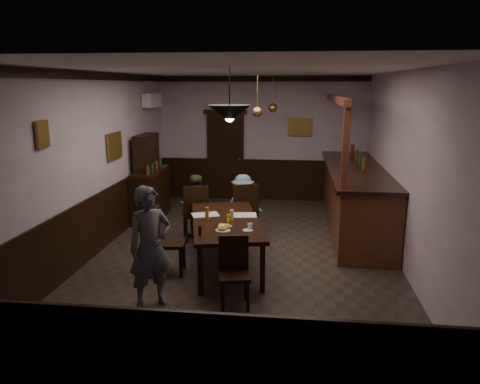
% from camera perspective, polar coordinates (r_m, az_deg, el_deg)
% --- Properties ---
extents(room, '(5.01, 8.01, 3.01)m').
position_cam_1_polar(room, '(7.50, 0.44, 3.09)').
color(room, '#2D2621').
rests_on(room, ground).
extents(dining_table, '(1.48, 2.37, 0.75)m').
position_cam_1_polar(dining_table, '(7.24, -1.77, -3.90)').
color(dining_table, black).
rests_on(dining_table, ground).
extents(chair_far_left, '(0.57, 0.57, 1.04)m').
position_cam_1_polar(chair_far_left, '(8.47, -5.44, -2.26)').
color(chair_far_left, black).
rests_on(chair_far_left, ground).
extents(chair_far_right, '(0.57, 0.57, 1.06)m').
position_cam_1_polar(chair_far_right, '(8.52, 0.61, -2.05)').
color(chair_far_right, black).
rests_on(chair_far_right, ground).
extents(chair_near, '(0.46, 0.46, 0.90)m').
position_cam_1_polar(chair_near, '(6.05, -0.73, -9.27)').
color(chair_near, black).
rests_on(chair_near, ground).
extents(chair_side, '(0.48, 0.48, 1.01)m').
position_cam_1_polar(chair_side, '(7.09, -9.21, -5.55)').
color(chair_side, black).
rests_on(chair_side, ground).
extents(person_standing, '(0.68, 0.66, 1.57)m').
position_cam_1_polar(person_standing, '(6.02, -10.89, -6.63)').
color(person_standing, '#52555E').
rests_on(person_standing, ground).
extents(person_seated_left, '(0.65, 0.56, 1.18)m').
position_cam_1_polar(person_seated_left, '(8.74, -5.52, -1.66)').
color(person_seated_left, '#46492C').
rests_on(person_seated_left, ground).
extents(person_seated_right, '(0.77, 0.46, 1.16)m').
position_cam_1_polar(person_seated_right, '(8.79, 0.36, -1.57)').
color(person_seated_right, slate).
rests_on(person_seated_right, ground).
extents(newspaper_left, '(0.50, 0.43, 0.01)m').
position_cam_1_polar(newspaper_left, '(7.50, -4.24, -2.78)').
color(newspaper_left, silver).
rests_on(newspaper_left, dining_table).
extents(newspaper_right, '(0.45, 0.35, 0.01)m').
position_cam_1_polar(newspaper_right, '(7.46, 0.40, -2.83)').
color(newspaper_right, silver).
rests_on(newspaper_right, dining_table).
extents(napkin, '(0.18, 0.18, 0.00)m').
position_cam_1_polar(napkin, '(6.94, -2.00, -4.07)').
color(napkin, '#E0D152').
rests_on(napkin, dining_table).
extents(saucer, '(0.15, 0.15, 0.01)m').
position_cam_1_polar(saucer, '(6.69, 0.94, -4.68)').
color(saucer, white).
rests_on(saucer, dining_table).
extents(coffee_cup, '(0.10, 0.10, 0.07)m').
position_cam_1_polar(coffee_cup, '(6.73, 1.23, -4.17)').
color(coffee_cup, white).
rests_on(coffee_cup, saucer).
extents(pastry_plate, '(0.22, 0.22, 0.01)m').
position_cam_1_polar(pastry_plate, '(6.68, -2.08, -4.69)').
color(pastry_plate, white).
rests_on(pastry_plate, dining_table).
extents(pastry_ring_a, '(0.13, 0.13, 0.04)m').
position_cam_1_polar(pastry_ring_a, '(6.67, -2.22, -4.49)').
color(pastry_ring_a, '#C68C47').
rests_on(pastry_ring_a, pastry_plate).
extents(pastry_ring_b, '(0.13, 0.13, 0.04)m').
position_cam_1_polar(pastry_ring_b, '(6.75, -1.51, -4.25)').
color(pastry_ring_b, '#C68C47').
rests_on(pastry_ring_b, pastry_plate).
extents(soda_can, '(0.07, 0.07, 0.12)m').
position_cam_1_polar(soda_can, '(7.08, -1.41, -3.23)').
color(soda_can, yellow).
rests_on(soda_can, dining_table).
extents(beer_glass, '(0.06, 0.06, 0.20)m').
position_cam_1_polar(beer_glass, '(7.20, -4.04, -2.64)').
color(beer_glass, '#BF721E').
rests_on(beer_glass, dining_table).
extents(water_glass, '(0.06, 0.06, 0.15)m').
position_cam_1_polar(water_glass, '(7.22, -1.00, -2.79)').
color(water_glass, silver).
rests_on(water_glass, dining_table).
extents(pepper_mill, '(0.04, 0.04, 0.14)m').
position_cam_1_polar(pepper_mill, '(6.49, -4.90, -4.68)').
color(pepper_mill, black).
rests_on(pepper_mill, dining_table).
extents(sideboard, '(0.48, 1.35, 1.79)m').
position_cam_1_polar(sideboard, '(10.00, -10.95, 0.78)').
color(sideboard, black).
rests_on(sideboard, ground).
extents(bar_counter, '(1.07, 4.60, 2.57)m').
position_cam_1_polar(bar_counter, '(9.54, 13.73, -0.37)').
color(bar_counter, '#512815').
rests_on(bar_counter, ground).
extents(door_back, '(0.90, 0.06, 2.10)m').
position_cam_1_polar(door_back, '(11.55, -1.78, 4.30)').
color(door_back, black).
rests_on(door_back, ground).
extents(ac_unit, '(0.20, 0.85, 0.30)m').
position_cam_1_polar(ac_unit, '(10.74, -10.68, 10.94)').
color(ac_unit, white).
rests_on(ac_unit, ground).
extents(picture_left_small, '(0.04, 0.28, 0.36)m').
position_cam_1_polar(picture_left_small, '(6.65, -22.96, 6.49)').
color(picture_left_small, olive).
rests_on(picture_left_small, ground).
extents(picture_left_large, '(0.04, 0.62, 0.48)m').
position_cam_1_polar(picture_left_large, '(8.85, -15.05, 5.47)').
color(picture_left_large, olive).
rests_on(picture_left_large, ground).
extents(picture_back, '(0.55, 0.04, 0.42)m').
position_cam_1_polar(picture_back, '(11.34, 7.31, 7.86)').
color(picture_back, olive).
rests_on(picture_back, ground).
extents(pendant_iron, '(0.56, 0.56, 0.69)m').
position_cam_1_polar(pendant_iron, '(6.14, -1.28, 9.53)').
color(pendant_iron, black).
rests_on(pendant_iron, ground).
extents(pendant_brass_mid, '(0.20, 0.20, 0.81)m').
position_cam_1_polar(pendant_brass_mid, '(8.72, 2.12, 9.74)').
color(pendant_brass_mid, '#BF8C3F').
rests_on(pendant_brass_mid, ground).
extents(pendant_brass_far, '(0.20, 0.20, 0.81)m').
position_cam_1_polar(pendant_brass_far, '(10.26, 4.00, 10.19)').
color(pendant_brass_far, '#BF8C3F').
rests_on(pendant_brass_far, ground).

